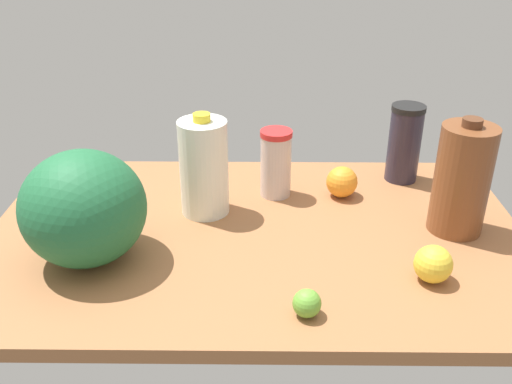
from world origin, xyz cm
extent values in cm
cube|color=#9D643C|center=(0.00, 0.00, 1.50)|extent=(120.00, 76.00, 3.00)
ellipsoid|color=#22693D|center=(-34.16, -10.87, 14.77)|extent=(24.97, 24.97, 23.53)
cylinder|color=#2D2838|center=(38.14, 27.59, 12.50)|extent=(8.35, 8.35, 18.99)
cylinder|color=black|center=(38.14, 27.59, 22.69)|extent=(8.61, 8.61, 1.40)
cylinder|color=beige|center=(4.68, 18.35, 10.84)|extent=(7.59, 7.59, 15.68)
cylinder|color=red|center=(4.68, 18.35, 19.38)|extent=(7.82, 7.82, 1.40)
cylinder|color=brown|center=(44.65, 1.81, 15.26)|extent=(11.95, 11.95, 24.51)
cylinder|color=#59331E|center=(44.65, 1.81, 28.41)|extent=(4.18, 4.18, 1.80)
cylinder|color=white|center=(-12.12, 9.51, 14.31)|extent=(11.29, 11.29, 22.63)
cylinder|color=yellow|center=(-12.12, 9.51, 26.53)|extent=(3.95, 3.95, 1.80)
sphere|color=#6AAD39|center=(9.35, -28.68, 5.60)|extent=(5.21, 5.21, 5.21)
sphere|color=orange|center=(21.15, 17.57, 6.89)|extent=(7.79, 7.79, 7.79)
sphere|color=yellow|center=(34.43, -17.86, 6.74)|extent=(7.47, 7.47, 7.47)
camera|label=1|loc=(1.20, -109.54, 69.49)|focal=40.00mm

